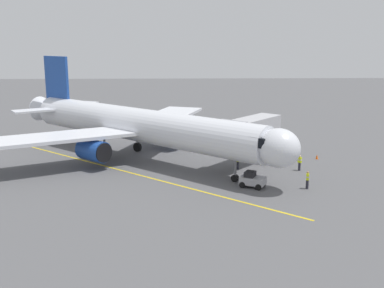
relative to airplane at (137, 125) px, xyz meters
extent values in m
plane|color=#565659|center=(-1.81, -2.47, -4.00)|extent=(220.00, 220.00, 0.00)
cube|color=yellow|center=(-0.21, 6.19, -4.00)|extent=(30.06, 26.75, 0.01)
cylinder|color=silver|center=(-0.21, 0.19, 0.10)|extent=(27.94, 25.42, 3.80)
ellipsoid|color=silver|center=(-13.82, 12.27, 0.10)|extent=(5.39, 5.36, 3.61)
cone|color=silver|center=(13.62, -12.10, 0.10)|extent=(4.51, 4.55, 3.42)
cube|color=black|center=(-12.77, 11.34, 0.65)|extent=(3.34, 3.48, 0.90)
cube|color=silver|center=(-3.09, -8.66, -0.50)|extent=(10.62, 17.81, 0.36)
cylinder|color=#1E479E|center=(-3.31, -4.81, -2.00)|extent=(4.07, 3.98, 2.30)
cylinder|color=black|center=(-4.62, -3.65, -2.00)|extent=(1.54, 1.70, 2.10)
cube|color=silver|center=(8.23, 4.09, -0.50)|extent=(17.58, 12.23, 0.36)
cylinder|color=#1E479E|center=(4.39, 3.86, -2.00)|extent=(4.07, 3.98, 2.30)
cylinder|color=black|center=(3.08, 5.02, -2.00)|extent=(1.54, 1.70, 2.10)
cube|color=#1E479E|center=(11.38, -10.11, 3.90)|extent=(3.83, 3.46, 7.20)
cube|color=silver|center=(9.03, -12.30, 0.70)|extent=(4.76, 6.83, 0.24)
cube|color=silver|center=(13.28, -7.52, 0.70)|extent=(6.73, 5.31, 0.24)
cylinder|color=slate|center=(-10.30, 9.15, -2.27)|extent=(0.24, 0.24, 2.77)
cylinder|color=black|center=(-10.30, 9.15, -3.65)|extent=(0.82, 0.80, 0.70)
cylinder|color=slate|center=(0.31, -3.75, -2.07)|extent=(0.24, 0.24, 2.77)
cylinder|color=black|center=(0.31, -3.75, -3.45)|extent=(1.12, 1.07, 1.10)
cylinder|color=slate|center=(3.76, 0.14, -2.07)|extent=(0.24, 0.24, 2.77)
cylinder|color=black|center=(3.76, 0.14, -3.45)|extent=(1.12, 1.07, 1.10)
cube|color=#B7B7BC|center=(-12.75, 2.63, -0.10)|extent=(7.92, 8.46, 2.50)
cube|color=gray|center=(-9.76, 6.00, -0.10)|extent=(4.25, 4.22, 3.00)
cylinder|color=slate|center=(-15.74, -0.73, -2.05)|extent=(0.70, 0.70, 3.90)
cube|color=#333338|center=(-15.74, -0.73, -3.70)|extent=(2.00, 2.00, 0.60)
cylinder|color=#23232D|center=(-16.78, 11.65, -3.56)|extent=(0.26, 0.26, 0.88)
cube|color=#D8EA19|center=(-16.78, 11.65, -2.82)|extent=(0.35, 0.44, 0.60)
cube|color=silver|center=(-16.78, 11.65, -2.82)|extent=(0.36, 0.46, 0.10)
sphere|color=#9E7051|center=(-16.78, 11.65, -2.40)|extent=(0.22, 0.22, 0.22)
cylinder|color=#23232D|center=(-11.16, 4.74, -3.56)|extent=(0.26, 0.26, 0.88)
cube|color=#D8EA19|center=(-11.16, 4.74, -2.82)|extent=(0.31, 0.42, 0.60)
cube|color=silver|center=(-11.16, 4.74, -2.82)|extent=(0.33, 0.44, 0.10)
sphere|color=beige|center=(-11.16, 4.74, -2.40)|extent=(0.22, 0.22, 0.22)
cylinder|color=#23232D|center=(-17.65, 5.48, -3.56)|extent=(0.26, 0.26, 0.88)
cube|color=#D8EA19|center=(-17.65, 5.48, -2.82)|extent=(0.43, 0.44, 0.60)
cube|color=silver|center=(-17.65, 5.48, -2.82)|extent=(0.45, 0.46, 0.10)
sphere|color=beige|center=(-17.65, 5.48, -2.40)|extent=(0.22, 0.22, 0.22)
cube|color=#9E9EA3|center=(-11.78, 10.95, -3.35)|extent=(2.74, 2.41, 0.70)
cube|color=black|center=(-11.51, 10.81, -2.75)|extent=(1.32, 1.40, 0.50)
cylinder|color=black|center=(-12.79, 10.76, -3.70)|extent=(0.65, 0.51, 0.60)
cylinder|color=black|center=(-12.17, 11.90, -3.70)|extent=(0.65, 0.51, 0.60)
cylinder|color=black|center=(-11.38, 10.00, -3.70)|extent=(0.65, 0.51, 0.60)
cylinder|color=black|center=(-10.76, 11.14, -3.70)|extent=(0.65, 0.51, 0.60)
cone|color=#F2590F|center=(-17.31, -1.05, -3.73)|extent=(0.32, 0.32, 0.55)
cone|color=#F2590F|center=(-20.97, 0.74, -3.73)|extent=(0.32, 0.32, 0.55)
camera|label=1|loc=(-4.58, 52.84, 9.74)|focal=43.52mm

